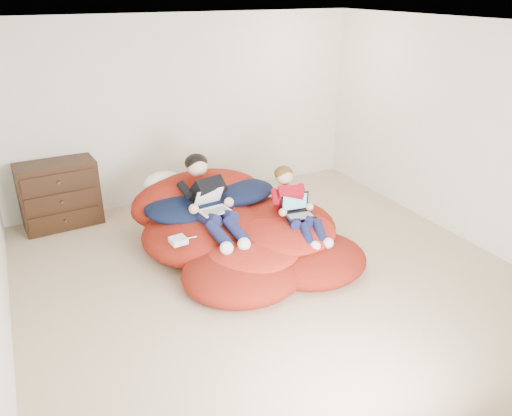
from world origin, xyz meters
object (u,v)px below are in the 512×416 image
Objects in this scene: younger_boy at (294,203)px; older_boy at (208,197)px; beanbag_pile at (242,232)px; dresser at (59,194)px; laptop_white at (212,204)px; laptop_black at (297,209)px.

older_boy is at bearing 153.18° from younger_boy.
older_boy is at bearing 152.18° from beanbag_pile.
beanbag_pile is 0.68m from younger_boy.
older_boy reaches higher than dresser.
beanbag_pile is at bearing -10.77° from laptop_white.
older_boy is (1.43, -1.48, 0.26)m from dresser.
dresser reaches higher than laptop_white.
younger_boy reaches higher than beanbag_pile.
older_boy is at bearing 90.00° from laptop_white.
dresser is at bearing 134.02° from older_boy.
beanbag_pile is 0.69m from laptop_black.
older_boy is 0.95m from younger_boy.
dresser is 2.98m from younger_boy.
laptop_white is (-0.33, 0.06, 0.38)m from beanbag_pile.
younger_boy is at bearing -20.59° from laptop_white.
laptop_white is at bearing 169.23° from beanbag_pile.
beanbag_pile is at bearing -43.23° from dresser.
laptop_black is at bearing -90.00° from younger_boy.
laptop_black is at bearing -40.97° from dresser.
dresser is 0.41× the size of beanbag_pile.
dresser is at bearing 139.03° from laptop_black.
laptop_black is (2.28, -1.98, 0.14)m from dresser.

